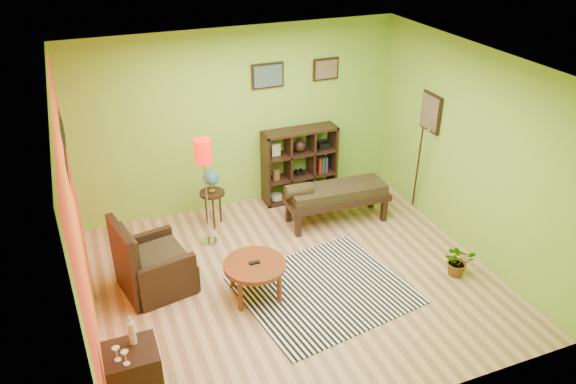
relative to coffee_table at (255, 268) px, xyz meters
name	(u,v)px	position (x,y,z in m)	size (l,w,h in m)	color
ground	(296,279)	(0.59, 0.10, -0.41)	(5.00, 5.00, 0.00)	tan
room_shell	(289,154)	(0.49, 0.12, 1.39)	(5.04, 4.54, 2.82)	#8AC83B
zebra_rug	(324,290)	(0.83, -0.25, -0.40)	(2.00, 1.75, 0.01)	white
coffee_table	(255,268)	(0.00, 0.00, 0.00)	(0.77, 0.77, 0.49)	maroon
armchair	(151,268)	(-1.16, 0.60, -0.10)	(0.97, 0.97, 1.01)	black
side_cabinet	(134,374)	(-1.61, -1.09, -0.10)	(0.51, 0.46, 0.92)	black
floor_lamp	(204,161)	(-0.23, 1.36, 0.89)	(0.24, 0.24, 1.60)	silver
globe_table	(212,184)	(-0.04, 1.82, 0.28)	(0.37, 0.37, 0.91)	black
cube_shelf	(300,164)	(1.50, 2.13, 0.19)	(1.20, 0.35, 1.20)	black
bench	(334,194)	(1.68, 1.25, 0.06)	(1.61, 0.64, 0.73)	black
potted_plant	(458,263)	(2.60, -0.58, -0.24)	(0.39, 0.43, 0.34)	#26661E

